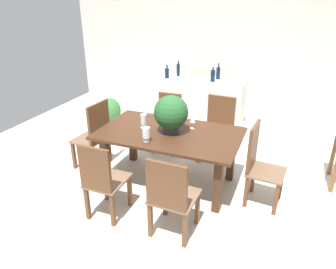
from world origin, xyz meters
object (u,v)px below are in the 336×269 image
Objects in this scene: wine_glass at (193,120)px; wine_bottle_tall at (187,72)px; dining_table at (169,140)px; wine_bottle_dark at (167,73)px; flower_centerpiece at (171,113)px; chair_head_end at (95,132)px; crystal_vase_left at (144,120)px; chair_far_right at (218,125)px; wine_bottle_amber at (178,70)px; chair_near_left at (102,179)px; potted_plant_floor at (110,112)px; chair_near_right at (171,195)px; kitchen_counter at (195,103)px; crystal_vase_center_near at (146,133)px; wine_bottle_green at (218,73)px; chair_far_left at (168,119)px; chair_foot_end at (259,162)px; wine_bottle_clear at (213,76)px.

wine_glass is 0.62× the size of wine_bottle_tall.
wine_bottle_dark is at bearing 113.14° from dining_table.
wine_glass is at bearing 46.43° from flower_centerpiece.
chair_head_end is 0.84m from crystal_vase_left.
chair_far_right is 3.33× the size of wine_bottle_amber.
flower_centerpiece is 2.10m from wine_bottle_dark.
chair_near_left is 1.05m from crystal_vase_left.
wine_glass is 0.29× the size of potted_plant_floor.
chair_near_right is 3.27× the size of wine_bottle_amber.
chair_head_end is at bearing -30.79° from chair_near_right.
wine_bottle_tall reaches higher than crystal_vase_left.
dining_table is 1.01× the size of kitchen_counter.
wine_bottle_green is (0.23, 2.57, 0.18)m from crystal_vase_center_near.
wine_bottle_dark reaches higher than dining_table.
chair_far_left is 1.61× the size of potted_plant_floor.
flower_centerpiece is 1.98× the size of wine_bottle_dark.
dining_table is at bearing -66.21° from chair_near_right.
chair_near_left is (-1.56, -0.99, -0.03)m from chair_foot_end.
dining_table is 1.07m from chair_near_left.
chair_head_end is at bearing -179.26° from flower_centerpiece.
chair_head_end is 1.86m from chair_far_right.
crystal_vase_left is 2.18m from wine_bottle_amber.
potted_plant_floor is (-1.30, -0.71, -0.73)m from wine_bottle_tall.
wine_bottle_dark is at bearing -65.82° from chair_near_right.
dining_table is 9.62× the size of crystal_vase_left.
wine_bottle_tall is at bearing 28.43° from potted_plant_floor.
crystal_vase_left is 2.05m from wine_bottle_clear.
crystal_vase_center_near is 2.58m from wine_bottle_amber.
flower_centerpiece reaches higher than chair_foot_end.
wine_bottle_amber is (-0.28, 3.14, 0.53)m from chair_near_left.
chair_head_end is 5.51× the size of crystal_vase_center_near.
wine_glass is at bearing -83.36° from wine_bottle_clear.
chair_far_right is 2.13m from chair_near_left.
chair_foot_end is 1.22m from flower_centerpiece.
kitchen_counter is at bearing 16.30° from wine_bottle_dark.
chair_far_right is (-0.73, 0.98, -0.02)m from chair_foot_end.
wine_bottle_clear is at bearing 114.09° from chair_far_right.
wine_bottle_dark is (-0.41, 0.96, 0.51)m from chair_far_left.
chair_far_right is 1.30m from crystal_vase_left.
wine_bottle_green is at bearing 76.60° from wine_bottle_clear.
chair_near_left is (-0.83, -1.97, -0.01)m from chair_far_right.
wine_glass is (0.22, 0.23, -0.14)m from flower_centerpiece.
chair_near_left is 2.75m from potted_plant_floor.
chair_near_left is at bearing -59.87° from potted_plant_floor.
wine_glass is 0.57× the size of wine_bottle_amber.
chair_near_right is (0.41, -0.98, -0.11)m from dining_table.
chair_near_right is (-0.01, -1.97, -0.01)m from chair_far_right.
wine_bottle_dark is 1.31m from potted_plant_floor.
wine_bottle_green is at bearing -82.80° from chair_near_right.
chair_near_right is at bearing -82.73° from wine_bottle_clear.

